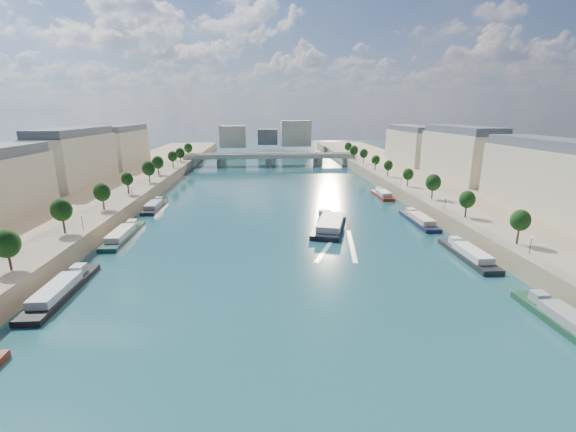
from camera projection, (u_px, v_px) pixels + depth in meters
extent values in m
plane|color=#0B2A33|center=(278.00, 215.00, 134.69)|extent=(700.00, 700.00, 0.00)
cube|color=#9E8460|center=(64.00, 212.00, 129.41)|extent=(44.00, 520.00, 5.00)
cube|color=#9E8460|center=(477.00, 205.00, 138.65)|extent=(44.00, 520.00, 5.00)
cube|color=gray|center=(109.00, 204.00, 129.70)|extent=(14.00, 520.00, 0.10)
cube|color=gray|center=(438.00, 199.00, 137.01)|extent=(14.00, 520.00, 0.10)
cylinder|color=#382B1E|center=(3.00, 265.00, 73.52)|extent=(0.50, 0.50, 3.82)
ellipsoid|color=black|center=(0.00, 247.00, 72.57)|extent=(4.80, 4.80, 5.52)
cylinder|color=#382B1E|center=(65.00, 228.00, 96.62)|extent=(0.50, 0.50, 3.82)
ellipsoid|color=black|center=(63.00, 214.00, 95.67)|extent=(4.80, 4.80, 5.52)
cylinder|color=#382B1E|center=(103.00, 205.00, 119.71)|extent=(0.50, 0.50, 3.82)
ellipsoid|color=black|center=(101.00, 194.00, 118.77)|extent=(4.80, 4.80, 5.52)
cylinder|color=#382B1E|center=(129.00, 190.00, 142.81)|extent=(0.50, 0.50, 3.82)
ellipsoid|color=black|center=(128.00, 180.00, 141.86)|extent=(4.80, 4.80, 5.52)
cylinder|color=#382B1E|center=(147.00, 179.00, 165.91)|extent=(0.50, 0.50, 3.82)
ellipsoid|color=black|center=(146.00, 171.00, 164.96)|extent=(4.80, 4.80, 5.52)
cylinder|color=#382B1E|center=(161.00, 171.00, 189.01)|extent=(0.50, 0.50, 3.82)
ellipsoid|color=black|center=(160.00, 163.00, 188.06)|extent=(4.80, 4.80, 5.52)
cylinder|color=#382B1E|center=(172.00, 164.00, 212.10)|extent=(0.50, 0.50, 3.82)
ellipsoid|color=black|center=(171.00, 158.00, 211.15)|extent=(4.80, 4.80, 5.52)
cylinder|color=#382B1E|center=(181.00, 159.00, 235.20)|extent=(0.50, 0.50, 3.82)
ellipsoid|color=black|center=(180.00, 153.00, 234.25)|extent=(4.80, 4.80, 5.52)
cylinder|color=#382B1E|center=(188.00, 155.00, 258.30)|extent=(0.50, 0.50, 3.82)
ellipsoid|color=black|center=(188.00, 149.00, 257.35)|extent=(4.80, 4.80, 5.52)
cylinder|color=#382B1E|center=(526.00, 239.00, 88.27)|extent=(0.50, 0.50, 3.82)
ellipsoid|color=black|center=(529.00, 224.00, 87.33)|extent=(4.80, 4.80, 5.52)
cylinder|color=#382B1E|center=(471.00, 212.00, 111.37)|extent=(0.50, 0.50, 3.82)
ellipsoid|color=black|center=(473.00, 200.00, 110.42)|extent=(4.80, 4.80, 5.52)
cylinder|color=#382B1E|center=(435.00, 195.00, 134.47)|extent=(0.50, 0.50, 3.82)
ellipsoid|color=black|center=(436.00, 185.00, 133.52)|extent=(4.80, 4.80, 5.52)
cylinder|color=#382B1E|center=(410.00, 183.00, 157.57)|extent=(0.50, 0.50, 3.82)
ellipsoid|color=black|center=(410.00, 174.00, 156.62)|extent=(4.80, 4.80, 5.52)
cylinder|color=#382B1E|center=(391.00, 173.00, 180.66)|extent=(0.50, 0.50, 3.82)
ellipsoid|color=black|center=(391.00, 166.00, 179.71)|extent=(4.80, 4.80, 5.52)
cylinder|color=#382B1E|center=(376.00, 166.00, 203.76)|extent=(0.50, 0.50, 3.82)
ellipsoid|color=black|center=(376.00, 160.00, 202.81)|extent=(4.80, 4.80, 5.52)
cylinder|color=#382B1E|center=(364.00, 161.00, 226.86)|extent=(0.50, 0.50, 3.82)
ellipsoid|color=black|center=(365.00, 155.00, 225.91)|extent=(4.80, 4.80, 5.52)
cylinder|color=#382B1E|center=(355.00, 156.00, 249.95)|extent=(0.50, 0.50, 3.82)
ellipsoid|color=black|center=(355.00, 150.00, 249.00)|extent=(4.80, 4.80, 5.52)
cylinder|color=#382B1E|center=(347.00, 152.00, 273.05)|extent=(0.50, 0.50, 3.82)
ellipsoid|color=black|center=(347.00, 147.00, 272.10)|extent=(4.80, 4.80, 5.52)
cylinder|color=black|center=(82.00, 223.00, 100.60)|extent=(0.14, 0.14, 4.00)
sphere|color=#FFE5B2|center=(81.00, 215.00, 100.05)|extent=(0.36, 0.36, 0.36)
cylinder|color=black|center=(132.00, 192.00, 139.10)|extent=(0.14, 0.14, 4.00)
sphere|color=#FFE5B2|center=(131.00, 186.00, 138.54)|extent=(0.36, 0.36, 0.36)
cylinder|color=black|center=(160.00, 174.00, 177.59)|extent=(0.14, 0.14, 4.00)
sphere|color=#FFE5B2|center=(160.00, 170.00, 177.04)|extent=(0.36, 0.36, 0.36)
cylinder|color=black|center=(178.00, 163.00, 216.09)|extent=(0.14, 0.14, 4.00)
sphere|color=#FFE5B2|center=(178.00, 159.00, 215.53)|extent=(0.36, 0.36, 0.36)
cylinder|color=black|center=(530.00, 246.00, 83.28)|extent=(0.14, 0.14, 4.00)
sphere|color=#FFE5B2|center=(532.00, 237.00, 82.72)|extent=(0.36, 0.36, 0.36)
cylinder|color=black|center=(445.00, 203.00, 121.77)|extent=(0.14, 0.14, 4.00)
sphere|color=#FFE5B2|center=(446.00, 197.00, 121.22)|extent=(0.36, 0.36, 0.36)
cylinder|color=black|center=(401.00, 181.00, 160.27)|extent=(0.14, 0.14, 4.00)
sphere|color=#FFE5B2|center=(402.00, 176.00, 159.71)|extent=(0.36, 0.36, 0.36)
cylinder|color=black|center=(374.00, 168.00, 198.76)|extent=(0.14, 0.14, 4.00)
sphere|color=#FFE5B2|center=(374.00, 163.00, 198.21)|extent=(0.36, 0.36, 0.36)
cylinder|color=black|center=(356.00, 158.00, 237.26)|extent=(0.14, 0.14, 4.00)
sphere|color=#FFE5B2|center=(356.00, 155.00, 236.70)|extent=(0.36, 0.36, 0.36)
cube|color=#C4B496|center=(76.00, 160.00, 164.74)|extent=(16.00, 52.00, 20.00)
cube|color=#474C54|center=(72.00, 132.00, 161.67)|extent=(14.72, 50.44, 3.20)
cube|color=#C4B496|center=(123.00, 147.00, 220.55)|extent=(16.00, 52.00, 20.00)
cube|color=#474C54|center=(120.00, 127.00, 217.49)|extent=(14.72, 50.44, 3.20)
cube|color=#C4B496|center=(552.00, 178.00, 119.82)|extent=(16.00, 52.00, 20.00)
cube|color=#474C54|center=(559.00, 140.00, 116.76)|extent=(14.72, 50.44, 3.20)
cube|color=#C4B496|center=(460.00, 157.00, 175.64)|extent=(16.00, 52.00, 20.00)
cube|color=#474C54|center=(463.00, 131.00, 172.58)|extent=(14.72, 50.44, 3.20)
cube|color=#C4B496|center=(412.00, 146.00, 231.46)|extent=(16.00, 52.00, 20.00)
cube|color=#474C54|center=(414.00, 126.00, 228.39)|extent=(14.72, 50.44, 3.20)
cube|color=#C4B496|center=(233.00, 136.00, 331.17)|extent=(22.00, 18.00, 18.00)
cube|color=#C4B496|center=(296.00, 133.00, 343.79)|extent=(26.00, 20.00, 22.00)
cube|color=#474C54|center=(267.00, 137.00, 357.68)|extent=(18.00, 16.00, 14.00)
cube|color=#C1B79E|center=(270.00, 156.00, 254.47)|extent=(112.00, 11.00, 2.20)
cube|color=#C1B79E|center=(270.00, 155.00, 249.27)|extent=(112.00, 0.80, 0.90)
cube|color=#C1B79E|center=(270.00, 153.00, 258.89)|extent=(112.00, 0.80, 0.90)
cylinder|color=#C1B79E|center=(222.00, 162.00, 253.40)|extent=(6.40, 6.40, 5.00)
cylinder|color=#C1B79E|center=(270.00, 162.00, 255.45)|extent=(6.40, 6.40, 5.00)
cylinder|color=#C1B79E|center=(318.00, 162.00, 257.50)|extent=(6.40, 6.40, 5.00)
cube|color=#C1B79E|center=(191.00, 163.00, 252.12)|extent=(6.00, 12.00, 5.00)
cube|color=#C1B79E|center=(347.00, 161.00, 258.79)|extent=(6.00, 12.00, 5.00)
cube|color=black|center=(329.00, 226.00, 120.83)|extent=(15.93, 30.28, 2.08)
cube|color=silver|center=(331.00, 222.00, 118.06)|extent=(11.71, 20.07, 1.87)
cube|color=silver|center=(325.00, 213.00, 128.72)|extent=(4.95, 4.49, 1.80)
cube|color=silver|center=(328.00, 245.00, 104.37)|extent=(11.18, 24.44, 0.04)
cube|color=silver|center=(352.00, 245.00, 104.78)|extent=(5.16, 25.88, 0.04)
cube|color=black|center=(62.00, 292.00, 76.72)|extent=(5.00, 25.15, 1.80)
cube|color=silver|center=(56.00, 289.00, 74.33)|extent=(4.10, 13.83, 1.60)
cube|color=silver|center=(78.00, 269.00, 83.50)|extent=(2.50, 3.02, 1.80)
cube|color=#1A4239|center=(124.00, 236.00, 110.94)|extent=(5.00, 25.67, 1.80)
cube|color=beige|center=(121.00, 233.00, 108.52)|extent=(4.10, 14.12, 1.60)
cube|color=beige|center=(132.00, 223.00, 117.88)|extent=(2.50, 3.08, 1.80)
cube|color=#242527|center=(155.00, 208.00, 143.36)|extent=(5.00, 20.73, 1.80)
cube|color=#95959D|center=(153.00, 205.00, 141.32)|extent=(4.10, 11.40, 1.60)
cube|color=#95959D|center=(159.00, 200.00, 148.87)|extent=(2.50, 2.49, 1.80)
cube|color=#1A4229|center=(564.00, 324.00, 65.33)|extent=(5.00, 21.37, 1.80)
cube|color=gray|center=(573.00, 320.00, 63.24)|extent=(4.10, 11.75, 1.60)
cube|color=gray|center=(539.00, 297.00, 71.03)|extent=(2.50, 2.56, 1.80)
cube|color=black|center=(468.00, 256.00, 95.76)|extent=(5.00, 22.69, 1.80)
cube|color=silver|center=(472.00, 253.00, 93.56)|extent=(4.10, 12.48, 1.60)
cube|color=silver|center=(455.00, 241.00, 101.83)|extent=(2.50, 2.72, 1.80)
cube|color=#181C36|center=(419.00, 222.00, 125.68)|extent=(5.00, 23.63, 1.80)
cube|color=beige|center=(421.00, 218.00, 123.42)|extent=(4.10, 13.00, 1.60)
cube|color=beige|center=(411.00, 211.00, 132.03)|extent=(2.50, 2.84, 1.80)
cube|color=maroon|center=(382.00, 196.00, 163.43)|extent=(5.00, 18.54, 1.80)
cube|color=#AFB4BC|center=(384.00, 193.00, 161.55)|extent=(4.10, 10.20, 1.60)
cube|color=#AFB4BC|center=(379.00, 189.00, 168.30)|extent=(2.50, 2.23, 1.80)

